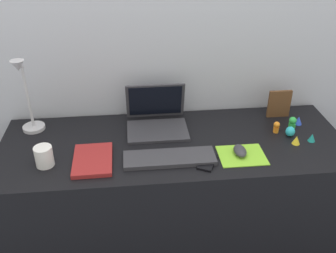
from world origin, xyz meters
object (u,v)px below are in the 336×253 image
object	(u,v)px
picture_frame	(279,104)
toy_figurine_teal	(312,138)
toy_figurine_orange	(276,127)
coffee_mug	(44,156)
cell_phone	(208,162)
laptop	(156,117)
desk_lamp	(27,98)
toy_figurine_blue	(298,120)
toy_figurine_green	(292,123)
keyboard	(170,158)
mouse	(240,151)
notebook_pad	(93,160)
toy_figurine_yellow	(296,140)
toy_figurine_cyan	(290,131)

from	to	relation	value
picture_frame	toy_figurine_teal	xyz separation A→B (m)	(0.08, -0.25, -0.06)
toy_figurine_orange	coffee_mug	bearing A→B (deg)	-171.45
cell_phone	toy_figurine_orange	bearing A→B (deg)	56.79
laptop	desk_lamp	world-z (taller)	desk_lamp
picture_frame	toy_figurine_blue	bearing A→B (deg)	-49.57
picture_frame	cell_phone	bearing A→B (deg)	-140.02
desk_lamp	toy_figurine_orange	distance (m)	1.23
desk_lamp	toy_figurine_green	distance (m)	1.32
laptop	toy_figurine_orange	bearing A→B (deg)	-11.36
cell_phone	toy_figurine_orange	world-z (taller)	toy_figurine_orange
toy_figurine_orange	toy_figurine_teal	bearing A→B (deg)	-34.21
keyboard	mouse	xyz separation A→B (m)	(0.32, 0.01, 0.01)
toy_figurine_green	coffee_mug	bearing A→B (deg)	-170.74
cell_phone	desk_lamp	distance (m)	0.91
coffee_mug	toy_figurine_blue	bearing A→B (deg)	10.55
keyboard	mouse	distance (m)	0.32
toy_figurine_green	notebook_pad	bearing A→B (deg)	-169.06
laptop	toy_figurine_green	xyz separation A→B (m)	(0.68, -0.09, -0.02)
toy_figurine_teal	toy_figurine_yellow	bearing A→B (deg)	-169.42
notebook_pad	picture_frame	size ratio (longest dim) A/B	1.60
toy_figurine_green	cell_phone	bearing A→B (deg)	-152.43
toy_figurine_yellow	notebook_pad	bearing A→B (deg)	-177.07
coffee_mug	toy_figurine_cyan	size ratio (longest dim) A/B	1.84
toy_figurine_green	desk_lamp	bearing A→B (deg)	175.45
laptop	toy_figurine_blue	xyz separation A→B (m)	(0.73, -0.05, -0.03)
toy_figurine_orange	desk_lamp	bearing A→B (deg)	173.73
picture_frame	toy_figurine_green	xyz separation A→B (m)	(0.03, -0.13, -0.04)
cell_phone	toy_figurine_orange	size ratio (longest dim) A/B	2.18
toy_figurine_yellow	toy_figurine_teal	bearing A→B (deg)	10.58
mouse	coffee_mug	distance (m)	0.87
toy_figurine_blue	toy_figurine_cyan	size ratio (longest dim) A/B	0.86
keyboard	picture_frame	world-z (taller)	picture_frame
toy_figurine_blue	cell_phone	bearing A→B (deg)	-151.47
keyboard	toy_figurine_blue	bearing A→B (deg)	19.65
laptop	picture_frame	size ratio (longest dim) A/B	2.00
laptop	toy_figurine_green	distance (m)	0.69
mouse	toy_figurine_cyan	world-z (taller)	toy_figurine_cyan
toy_figurine_orange	toy_figurine_cyan	distance (m)	0.07
picture_frame	toy_figurine_cyan	size ratio (longest dim) A/B	2.98
laptop	keyboard	world-z (taller)	laptop
keyboard	laptop	bearing A→B (deg)	96.51
cell_phone	picture_frame	world-z (taller)	picture_frame
picture_frame	notebook_pad	bearing A→B (deg)	-161.60
keyboard	toy_figurine_cyan	distance (m)	0.63
keyboard	toy_figurine_cyan	xyz separation A→B (m)	(0.61, 0.15, 0.02)
notebook_pad	desk_lamp	bearing A→B (deg)	135.98
desk_lamp	cell_phone	bearing A→B (deg)	-23.43
laptop	toy_figurine_orange	world-z (taller)	laptop
keyboard	coffee_mug	world-z (taller)	coffee_mug
picture_frame	toy_figurine_yellow	xyz separation A→B (m)	(-0.01, -0.27, -0.05)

